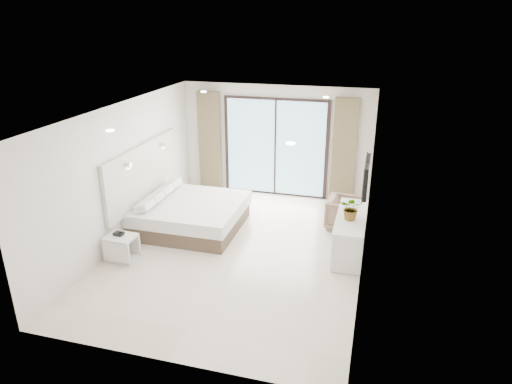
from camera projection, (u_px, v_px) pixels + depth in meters
The scene contains 8 objects.
ground at pixel (238, 250), 8.72m from camera, with size 6.20×6.20×0.00m, color beige.
room_shell at pixel (240, 158), 8.94m from camera, with size 4.62×6.22×2.72m.
bed at pixel (190, 214), 9.55m from camera, with size 2.08×1.98×0.72m.
nightstand at pixel (122, 248), 8.32m from camera, with size 0.54×0.45×0.47m.
phone at pixel (119, 234), 8.26m from camera, with size 0.17×0.13×0.06m, color black.
console_desk at pixel (351, 226), 8.43m from camera, with size 0.53×1.70×0.77m.
plant at pixel (352, 211), 8.14m from camera, with size 0.40×0.44×0.34m, color #33662D.
armchair at pixel (345, 212), 9.54m from camera, with size 0.70×0.66×0.72m, color #947961.
Camera 1 is at (2.36, -7.35, 4.22)m, focal length 32.00 mm.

